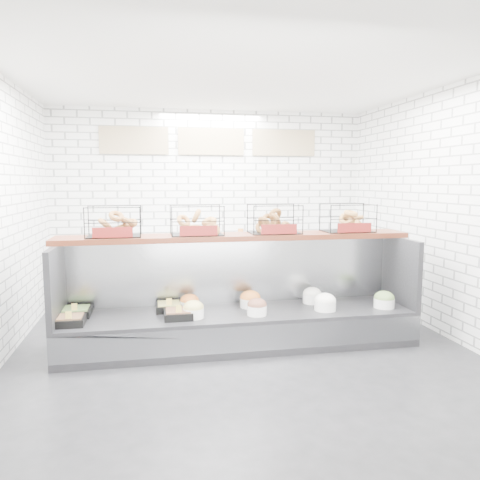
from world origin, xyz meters
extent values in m
plane|color=black|center=(0.00, 0.00, 0.00)|extent=(5.50, 5.50, 0.00)
cube|color=white|center=(0.00, 2.75, 1.50)|extent=(5.00, 0.02, 3.00)
cube|color=white|center=(2.50, 0.00, 1.50)|extent=(0.02, 5.50, 3.00)
cube|color=white|center=(0.00, 0.00, 3.00)|extent=(5.00, 5.50, 0.02)
cube|color=tan|center=(-1.20, 2.72, 2.50)|extent=(1.05, 0.03, 0.42)
cube|color=tan|center=(0.00, 2.72, 2.50)|extent=(1.05, 0.03, 0.42)
cube|color=tan|center=(1.20, 2.72, 2.50)|extent=(1.05, 0.03, 0.42)
cube|color=black|center=(0.00, 0.30, 0.20)|extent=(4.00, 0.90, 0.40)
cube|color=#93969B|center=(0.00, -0.14, 0.22)|extent=(4.00, 0.03, 0.28)
cube|color=#93969B|center=(0.00, 0.71, 0.80)|extent=(4.00, 0.08, 0.80)
cube|color=black|center=(-1.97, 0.30, 0.80)|extent=(0.06, 0.90, 0.80)
cube|color=black|center=(1.97, 0.30, 0.80)|extent=(0.06, 0.90, 0.80)
cube|color=black|center=(-1.81, 0.12, 0.44)|extent=(0.28, 0.28, 0.08)
cube|color=brown|center=(-1.81, 0.12, 0.48)|extent=(0.24, 0.24, 0.04)
cube|color=#F9D356|center=(-1.81, 0.02, 0.53)|extent=(0.06, 0.01, 0.08)
cube|color=black|center=(-1.81, 0.44, 0.44)|extent=(0.31, 0.31, 0.08)
cube|color=#73964C|center=(-1.81, 0.44, 0.48)|extent=(0.26, 0.26, 0.04)
cube|color=#F9D356|center=(-1.81, 0.33, 0.53)|extent=(0.06, 0.01, 0.08)
cube|color=black|center=(-0.71, 0.15, 0.44)|extent=(0.30, 0.30, 0.08)
cube|color=brown|center=(-0.71, 0.15, 0.48)|extent=(0.26, 0.26, 0.04)
cube|color=#F9D356|center=(-0.71, 0.04, 0.53)|extent=(0.06, 0.01, 0.08)
cube|color=black|center=(-0.80, 0.46, 0.44)|extent=(0.29, 0.29, 0.08)
cube|color=#CAC467|center=(-0.80, 0.46, 0.48)|extent=(0.25, 0.25, 0.04)
cube|color=#F9D356|center=(-0.80, 0.36, 0.53)|extent=(0.06, 0.01, 0.08)
cylinder|color=white|center=(-0.54, 0.13, 0.46)|extent=(0.23, 0.23, 0.11)
ellipsoid|color=tan|center=(-0.54, 0.13, 0.52)|extent=(0.22, 0.22, 0.16)
cylinder|color=white|center=(-0.56, 0.44, 0.46)|extent=(0.22, 0.22, 0.11)
ellipsoid|color=#CE6B2B|center=(-0.56, 0.44, 0.52)|extent=(0.21, 0.21, 0.15)
cylinder|color=white|center=(0.16, 0.10, 0.46)|extent=(0.22, 0.22, 0.11)
ellipsoid|color=brown|center=(0.16, 0.10, 0.52)|extent=(0.22, 0.22, 0.15)
cylinder|color=white|center=(0.15, 0.44, 0.46)|extent=(0.25, 0.25, 0.11)
ellipsoid|color=orange|center=(0.15, 0.44, 0.52)|extent=(0.24, 0.24, 0.17)
cylinder|color=white|center=(0.97, 0.15, 0.46)|extent=(0.25, 0.25, 0.11)
ellipsoid|color=white|center=(0.97, 0.15, 0.52)|extent=(0.24, 0.24, 0.17)
cylinder|color=white|center=(0.93, 0.49, 0.46)|extent=(0.23, 0.23, 0.11)
ellipsoid|color=silver|center=(0.93, 0.49, 0.52)|extent=(0.23, 0.23, 0.16)
cylinder|color=white|center=(1.69, 0.13, 0.46)|extent=(0.24, 0.24, 0.11)
ellipsoid|color=olive|center=(1.69, 0.13, 0.52)|extent=(0.23, 0.23, 0.16)
cube|color=#43190E|center=(0.00, 0.52, 1.23)|extent=(4.10, 0.50, 0.06)
cube|color=black|center=(-1.38, 0.52, 1.43)|extent=(0.60, 0.38, 0.34)
cube|color=maroon|center=(-1.38, 0.32, 1.33)|extent=(0.42, 0.02, 0.11)
cube|color=black|center=(-0.46, 0.52, 1.43)|extent=(0.60, 0.38, 0.34)
cube|color=maroon|center=(-0.46, 0.32, 1.33)|extent=(0.42, 0.02, 0.11)
cube|color=black|center=(0.46, 0.52, 1.43)|extent=(0.60, 0.38, 0.34)
cube|color=maroon|center=(0.46, 0.32, 1.33)|extent=(0.42, 0.02, 0.11)
cube|color=black|center=(1.38, 0.52, 1.43)|extent=(0.60, 0.38, 0.34)
cube|color=maroon|center=(1.38, 0.32, 1.33)|extent=(0.42, 0.02, 0.11)
cube|color=#93969B|center=(0.00, 2.43, 0.45)|extent=(4.00, 0.60, 0.90)
cube|color=black|center=(-1.53, 2.47, 1.02)|extent=(0.40, 0.30, 0.24)
cube|color=silver|center=(-0.24, 2.44, 0.99)|extent=(0.35, 0.28, 0.18)
cylinder|color=#CC7533|center=(0.44, 2.50, 1.01)|extent=(0.09, 0.09, 0.22)
cube|color=black|center=(1.03, 2.47, 1.05)|extent=(0.30, 0.30, 0.30)
camera|label=1|loc=(-0.98, -4.81, 1.87)|focal=35.00mm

